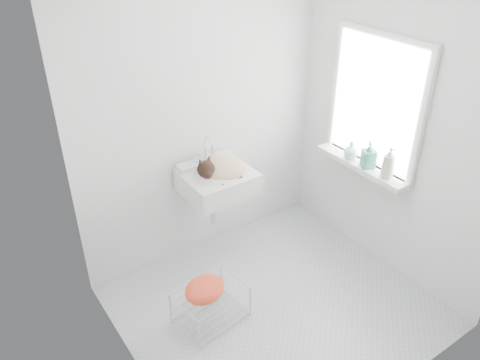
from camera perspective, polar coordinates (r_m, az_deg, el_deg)
floor at (r=3.85m, az=4.17°, el=-14.60°), size 2.20×2.00×0.02m
back_wall at (r=3.84m, az=-4.48°, el=7.85°), size 2.20×0.02×2.50m
right_wall at (r=3.83m, az=18.01°, el=6.33°), size 0.02×2.00×2.50m
left_wall at (r=2.63m, az=-14.01°, el=-4.68°), size 0.02×2.00×2.50m
window_glass at (r=3.89m, az=15.85°, el=8.69°), size 0.01×0.80×1.00m
window_frame at (r=3.88m, az=15.70°, el=8.65°), size 0.04×0.90×1.10m
windowsill at (r=4.05m, az=14.12°, el=1.68°), size 0.16×0.88×0.04m
sink at (r=3.80m, az=-2.68°, el=0.91°), size 0.54×0.48×0.22m
faucet at (r=3.87m, az=-4.15°, el=3.80°), size 0.20×0.14×0.20m
cat at (r=3.77m, az=-2.38°, el=1.39°), size 0.45×0.39×0.25m
wire_rack at (r=3.65m, az=-3.48°, el=-14.49°), size 0.52×0.39×0.29m
towel at (r=3.49m, az=-4.17°, el=-13.16°), size 0.36×0.30×0.13m
bottle_a at (r=3.90m, az=16.87°, el=0.33°), size 0.09×0.09×0.22m
bottle_b at (r=4.00m, az=14.77°, el=1.50°), size 0.13×0.14×0.22m
bottle_c at (r=4.11m, az=12.88°, el=2.55°), size 0.16×0.16×0.15m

